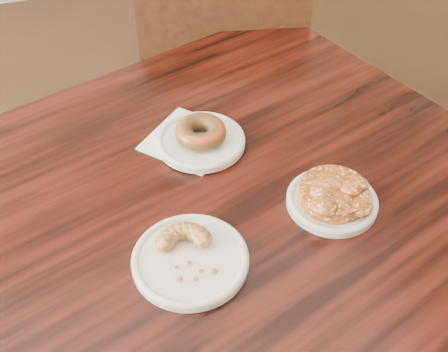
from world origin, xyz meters
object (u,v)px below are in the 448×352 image
object	(u,v)px
chair_far	(218,86)
glazed_donut	(201,132)
cafe_table	(240,330)
apple_fritter	(334,191)
cruller_fragment	(190,252)

from	to	relation	value
chair_far	glazed_donut	world-z (taller)	chair_far
cafe_table	chair_far	distance (m)	0.79
apple_fritter	cruller_fragment	distance (m)	0.26
cafe_table	glazed_donut	bearing A→B (deg)	78.73
chair_far	apple_fritter	world-z (taller)	chair_far
cruller_fragment	chair_far	bearing A→B (deg)	70.04
apple_fritter	cruller_fragment	size ratio (longest dim) A/B	1.52
apple_fritter	cruller_fragment	world-z (taller)	apple_fritter
chair_far	apple_fritter	xyz separation A→B (m)	(-0.05, -0.80, 0.33)
apple_fritter	cafe_table	bearing A→B (deg)	167.15
cafe_table	apple_fritter	world-z (taller)	apple_fritter
apple_fritter	cruller_fragment	bearing A→B (deg)	-169.95
cruller_fragment	apple_fritter	bearing A→B (deg)	10.05
glazed_donut	apple_fritter	size ratio (longest dim) A/B	0.61
chair_far	glazed_donut	bearing A→B (deg)	82.03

